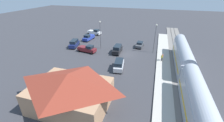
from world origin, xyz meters
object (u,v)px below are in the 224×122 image
object	(u,v)px
pedestrian_on_platform	(162,57)
suv_silver	(119,65)
pickup_blue	(89,37)
pedestrian_waiting_far	(162,57)
pickup_white	(94,32)
pickup_maroon	(87,49)
sedan_charcoal	(140,44)
station_building	(70,90)
light_pole_near_platform	(155,35)
passenger_train	(188,73)
suv_navy	(74,43)
light_pole_lot_center	(100,32)
suv_black	(117,49)

from	to	relation	value
pedestrian_on_platform	suv_silver	size ratio (longest dim) A/B	0.33
pedestrian_on_platform	pickup_blue	xyz separation A→B (m)	(24.82, -10.34, -0.25)
pedestrian_waiting_far	pickup_white	size ratio (longest dim) A/B	0.30
pickup_maroon	pickup_blue	bearing A→B (deg)	-66.91
pickup_maroon	sedan_charcoal	bearing A→B (deg)	-148.97
station_building	light_pole_near_platform	xyz separation A→B (m)	(-11.20, -25.60, 2.07)
passenger_train	pickup_blue	distance (m)	35.31
station_building	pedestrian_waiting_far	xyz separation A→B (m)	(-13.64, -20.57, -1.75)
suv_navy	pickup_white	distance (m)	14.40
pedestrian_waiting_far	passenger_train	bearing A→B (deg)	113.97
pedestrian_waiting_far	pedestrian_on_platform	bearing A→B (deg)	76.43
pedestrian_waiting_far	sedan_charcoal	bearing A→B (deg)	-50.89
pickup_white	light_pole_near_platform	distance (m)	26.33
pedestrian_on_platform	pedestrian_waiting_far	world-z (taller)	same
suv_silver	pickup_white	xyz separation A→B (m)	(16.22, -23.91, -0.12)
pedestrian_on_platform	sedan_charcoal	bearing A→B (deg)	-53.18
sedan_charcoal	suv_silver	world-z (taller)	suv_silver
light_pole_near_platform	suv_silver	bearing A→B (deg)	60.14
pickup_white	pedestrian_on_platform	bearing A→B (deg)	145.85
passenger_train	station_building	xyz separation A→B (m)	(18.00, 10.76, 0.17)
passenger_train	pedestrian_on_platform	distance (m)	10.42
suv_navy	light_pole_near_platform	bearing A→B (deg)	-173.69
station_building	light_pole_lot_center	xyz separation A→B (m)	(4.39, -24.33, 2.13)
suv_navy	pickup_maroon	distance (m)	6.25
pickup_white	sedan_charcoal	bearing A→B (deg)	155.75
sedan_charcoal	pickup_blue	xyz separation A→B (m)	(18.25, -1.57, 0.15)
passenger_train	sedan_charcoal	size ratio (longest dim) A/B	7.73
suv_silver	pickup_maroon	xyz separation A→B (m)	(11.26, -6.96, -0.12)
pedestrian_waiting_far	pickup_maroon	size ratio (longest dim) A/B	0.30
pickup_white	pedestrian_waiting_far	bearing A→B (deg)	146.82
sedan_charcoal	pedestrian_waiting_far	bearing A→B (deg)	129.11
sedan_charcoal	station_building	bearing A→B (deg)	76.45
station_building	pedestrian_on_platform	size ratio (longest dim) A/B	7.19
pickup_blue	light_pole_near_platform	distance (m)	23.37
pickup_white	pickup_maroon	bearing A→B (deg)	106.30
light_pole_lot_center	station_building	bearing A→B (deg)	100.23
passenger_train	pedestrian_on_platform	world-z (taller)	passenger_train
passenger_train	station_building	world-z (taller)	station_building
station_building	sedan_charcoal	size ratio (longest dim) A/B	2.65
suv_navy	light_pole_lot_center	bearing A→B (deg)	-170.67
pedestrian_waiting_far	suv_black	bearing A→B (deg)	-8.38
pickup_blue	passenger_train	bearing A→B (deg)	146.21
suv_navy	suv_silver	bearing A→B (deg)	150.67
suv_black	pickup_white	size ratio (longest dim) A/B	0.87
sedan_charcoal	suv_navy	world-z (taller)	suv_navy
pickup_blue	suv_navy	distance (m)	7.56
passenger_train	pickup_maroon	distance (m)	26.90
pickup_blue	light_pole_near_platform	bearing A→B (deg)	168.04
light_pole_near_platform	passenger_train	bearing A→B (deg)	114.61
sedan_charcoal	pickup_white	distance (m)	20.79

